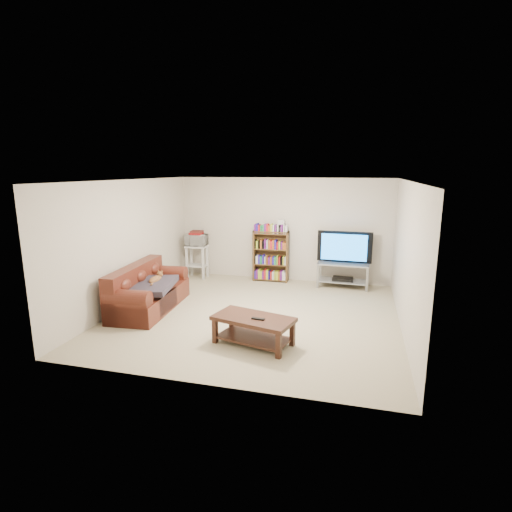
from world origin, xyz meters
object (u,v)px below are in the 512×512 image
(coffee_table, at_px, (253,325))
(bookshelf, at_px, (271,255))
(tv_stand, at_px, (343,271))
(sofa, at_px, (146,293))

(coffee_table, relative_size, bookshelf, 1.09)
(coffee_table, bearing_deg, bookshelf, 112.50)
(coffee_table, distance_m, bookshelf, 3.54)
(tv_stand, height_order, bookshelf, bookshelf)
(bookshelf, bearing_deg, tv_stand, -5.14)
(coffee_table, height_order, bookshelf, bookshelf)
(sofa, xyz_separation_m, tv_stand, (3.52, 2.38, 0.08))
(sofa, relative_size, coffee_table, 1.55)
(sofa, height_order, tv_stand, sofa)
(coffee_table, bearing_deg, sofa, 171.05)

